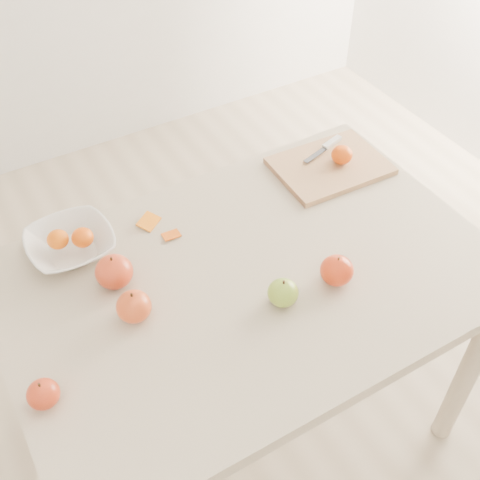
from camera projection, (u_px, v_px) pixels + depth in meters
ground at (248, 424)px, 2.00m from camera, size 3.50×3.50×0.00m
table at (250, 299)px, 1.54m from camera, size 1.20×0.80×0.75m
cutting_board at (330, 166)px, 1.76m from camera, size 0.33×0.24×0.02m
board_tangerine at (342, 155)px, 1.74m from camera, size 0.06×0.06×0.05m
fruit_bowl at (71, 244)px, 1.50m from camera, size 0.21×0.21×0.05m
bowl_tangerine_near at (58, 239)px, 1.49m from camera, size 0.05×0.05×0.05m
bowl_tangerine_far at (83, 237)px, 1.49m from camera, size 0.06×0.06×0.05m
orange_peel_a at (149, 223)px, 1.60m from camera, size 0.07×0.07×0.01m
orange_peel_b at (171, 236)px, 1.56m from camera, size 0.05×0.04×0.01m
paring_knife at (329, 145)px, 1.81m from camera, size 0.17×0.07×0.01m
apple_green at (283, 293)px, 1.38m from camera, size 0.07×0.07×0.07m
apple_red_e at (337, 270)px, 1.43m from camera, size 0.08×0.08×0.07m
apple_red_a at (114, 272)px, 1.42m from camera, size 0.09×0.09×0.08m
apple_red_b at (134, 306)px, 1.35m from camera, size 0.08×0.08×0.07m
apple_red_d at (43, 394)px, 1.20m from camera, size 0.07×0.07×0.06m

